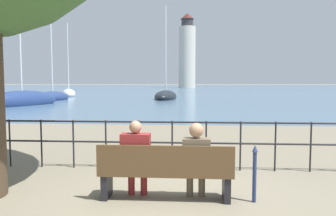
{
  "coord_description": "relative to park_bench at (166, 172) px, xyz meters",
  "views": [
    {
      "loc": [
        0.39,
        -5.12,
        1.85
      ],
      "look_at": [
        0.0,
        0.5,
        1.42
      ],
      "focal_mm": 35.0,
      "sensor_mm": 36.0,
      "label": 1
    }
  ],
  "objects": [
    {
      "name": "sailboat_5",
      "position": [
        -16.46,
        39.13,
        -0.08
      ],
      "size": [
        3.72,
        5.4,
        10.45
      ],
      "rotation": [
        0.0,
        0.0,
        0.42
      ],
      "color": "white",
      "rests_on": "ground_plane"
    },
    {
      "name": "harbor_water",
      "position": [
        0.0,
        159.31,
        -0.44
      ],
      "size": [
        600.0,
        300.0,
        0.01
      ],
      "color": "slate",
      "rests_on": "ground_plane"
    },
    {
      "name": "seated_person_right",
      "position": [
        0.48,
        0.08,
        0.24
      ],
      "size": [
        0.43,
        0.35,
        1.23
      ],
      "color": "brown",
      "rests_on": "ground_plane"
    },
    {
      "name": "sailboat_2",
      "position": [
        -2.49,
        32.43,
        -0.11
      ],
      "size": [
        2.74,
        7.01,
        11.01
      ],
      "rotation": [
        0.0,
        0.0,
        -0.05
      ],
      "color": "black",
      "rests_on": "ground_plane"
    },
    {
      "name": "ground_plane",
      "position": [
        0.0,
        0.07,
        -0.44
      ],
      "size": [
        1000.0,
        1000.0,
        0.0
      ],
      "primitive_type": "plane",
      "color": "#7A705B"
    },
    {
      "name": "sailboat_0",
      "position": [
        -14.49,
        29.26,
        -0.13
      ],
      "size": [
        2.98,
        5.62,
        8.92
      ],
      "rotation": [
        0.0,
        0.0,
        -0.15
      ],
      "color": "navy",
      "rests_on": "ground_plane"
    },
    {
      "name": "promenade_railing",
      "position": [
        -0.0,
        1.86,
        0.25
      ],
      "size": [
        11.58,
        0.04,
        1.05
      ],
      "color": "black",
      "rests_on": "ground_plane"
    },
    {
      "name": "park_bench",
      "position": [
        0.0,
        0.0,
        0.0
      ],
      "size": [
        2.12,
        0.45,
        0.9
      ],
      "color": "brown",
      "rests_on": "ground_plane"
    },
    {
      "name": "seated_person_left",
      "position": [
        -0.48,
        0.08,
        0.24
      ],
      "size": [
        0.46,
        0.35,
        1.26
      ],
      "color": "maroon",
      "rests_on": "ground_plane"
    },
    {
      "name": "closed_umbrella",
      "position": [
        1.38,
        0.01,
        0.06
      ],
      "size": [
        0.09,
        0.09,
        0.9
      ],
      "color": "navy",
      "rests_on": "ground_plane"
    },
    {
      "name": "sailboat_3",
      "position": [
        -13.49,
        20.97,
        -0.07
      ],
      "size": [
        4.39,
        7.55,
        7.8
      ],
      "rotation": [
        0.0,
        0.0,
        -0.35
      ],
      "color": "navy",
      "rests_on": "ground_plane"
    },
    {
      "name": "harbor_lighthouse",
      "position": [
        -1.06,
        118.5,
        12.41
      ],
      "size": [
        6.22,
        6.22,
        27.64
      ],
      "color": "beige",
      "rests_on": "ground_plane"
    }
  ]
}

